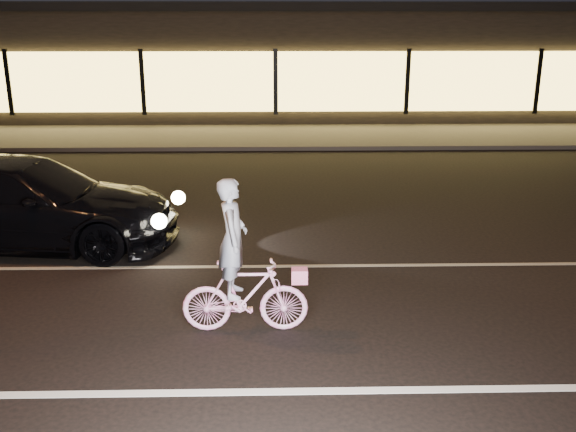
{
  "coord_description": "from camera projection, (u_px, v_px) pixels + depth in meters",
  "views": [
    {
      "loc": [
        -0.08,
        -7.31,
        3.73
      ],
      "look_at": [
        0.1,
        0.6,
        1.26
      ],
      "focal_mm": 40.0,
      "sensor_mm": 36.0,
      "label": 1
    }
  ],
  "objects": [
    {
      "name": "lane_stripe_near",
      "position": [
        283.0,
        392.0,
        6.66
      ],
      "size": [
        60.0,
        0.12,
        0.01
      ],
      "primitive_type": "cube",
      "color": "silver",
      "rests_on": "ground"
    },
    {
      "name": "cyclist",
      "position": [
        242.0,
        279.0,
        7.76
      ],
      "size": [
        1.55,
        0.53,
        1.95
      ],
      "rotation": [
        0.0,
        0.0,
        1.57
      ],
      "color": "#FF4CB8",
      "rests_on": "ground"
    },
    {
      "name": "storefront",
      "position": [
        275.0,
        58.0,
        25.55
      ],
      "size": [
        25.4,
        8.42,
        4.2
      ],
      "color": "black",
      "rests_on": "ground"
    },
    {
      "name": "ground",
      "position": [
        281.0,
        325.0,
        8.09
      ],
      "size": [
        90.0,
        90.0,
        0.0
      ],
      "primitive_type": "plane",
      "color": "black",
      "rests_on": "ground"
    },
    {
      "name": "sidewalk",
      "position": [
        276.0,
        137.0,
        20.48
      ],
      "size": [
        30.0,
        4.0,
        0.12
      ],
      "primitive_type": "cube",
      "color": "#383533",
      "rests_on": "ground"
    },
    {
      "name": "sedan",
      "position": [
        24.0,
        203.0,
        10.73
      ],
      "size": [
        5.26,
        2.47,
        1.48
      ],
      "rotation": [
        0.0,
        0.0,
        1.49
      ],
      "color": "black",
      "rests_on": "ground"
    },
    {
      "name": "lane_stripe_far",
      "position": [
        280.0,
        266.0,
        10.0
      ],
      "size": [
        60.0,
        0.1,
        0.01
      ],
      "primitive_type": "cube",
      "color": "gray",
      "rests_on": "ground"
    }
  ]
}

